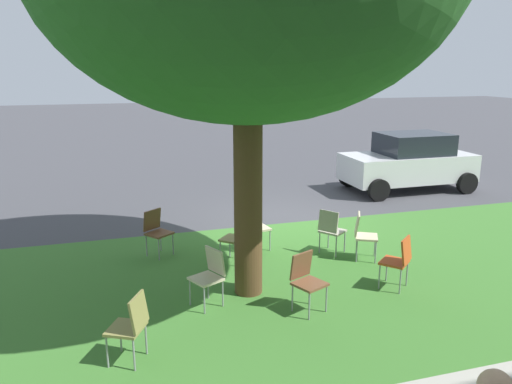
{
  "coord_description": "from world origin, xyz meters",
  "views": [
    {
      "loc": [
        3.79,
        10.5,
        3.51
      ],
      "look_at": [
        0.88,
        0.73,
        0.93
      ],
      "focal_mm": 35.02,
      "sensor_mm": 36.0,
      "label": 1
    }
  ],
  "objects_px": {
    "chair_7": "(156,229)",
    "parked_car": "(409,162)",
    "chair_4": "(306,277)",
    "chair_6": "(331,228)",
    "chair_5": "(399,258)",
    "chair_8": "(363,233)",
    "chair_1": "(210,273)",
    "chair_3": "(255,225)",
    "chair_2": "(237,235)",
    "chair_0": "(131,323)"
  },
  "relations": [
    {
      "from": "chair_7",
      "to": "parked_car",
      "type": "height_order",
      "value": "parked_car"
    },
    {
      "from": "chair_4",
      "to": "chair_6",
      "type": "relative_size",
      "value": 1.0
    },
    {
      "from": "chair_5",
      "to": "chair_8",
      "type": "bearing_deg",
      "value": -92.63
    },
    {
      "from": "chair_1",
      "to": "chair_6",
      "type": "relative_size",
      "value": 1.0
    },
    {
      "from": "chair_5",
      "to": "chair_7",
      "type": "height_order",
      "value": "same"
    },
    {
      "from": "chair_3",
      "to": "chair_8",
      "type": "height_order",
      "value": "same"
    },
    {
      "from": "chair_5",
      "to": "chair_2",
      "type": "bearing_deg",
      "value": -39.53
    },
    {
      "from": "chair_5",
      "to": "chair_7",
      "type": "xyz_separation_m",
      "value": [
        3.58,
        -2.62,
        0.0
      ]
    },
    {
      "from": "chair_5",
      "to": "chair_8",
      "type": "height_order",
      "value": "same"
    },
    {
      "from": "chair_5",
      "to": "parked_car",
      "type": "height_order",
      "value": "parked_car"
    },
    {
      "from": "chair_2",
      "to": "parked_car",
      "type": "xyz_separation_m",
      "value": [
        -6.14,
        -3.94,
        0.32
      ]
    },
    {
      "from": "chair_3",
      "to": "chair_6",
      "type": "xyz_separation_m",
      "value": [
        -1.33,
        0.61,
        0.0
      ]
    },
    {
      "from": "chair_3",
      "to": "chair_6",
      "type": "height_order",
      "value": "same"
    },
    {
      "from": "chair_6",
      "to": "chair_4",
      "type": "bearing_deg",
      "value": 56.57
    },
    {
      "from": "chair_4",
      "to": "chair_6",
      "type": "distance_m",
      "value": 2.38
    },
    {
      "from": "chair_1",
      "to": "chair_0",
      "type": "bearing_deg",
      "value": 45.22
    },
    {
      "from": "chair_2",
      "to": "chair_7",
      "type": "xyz_separation_m",
      "value": [
        1.36,
        -0.79,
        0.0
      ]
    },
    {
      "from": "chair_0",
      "to": "chair_1",
      "type": "relative_size",
      "value": 1.0
    },
    {
      "from": "chair_5",
      "to": "chair_7",
      "type": "bearing_deg",
      "value": -36.22
    },
    {
      "from": "chair_0",
      "to": "chair_5",
      "type": "xyz_separation_m",
      "value": [
        -4.23,
        -0.91,
        0.0
      ]
    },
    {
      "from": "chair_2",
      "to": "chair_8",
      "type": "height_order",
      "value": "same"
    },
    {
      "from": "chair_2",
      "to": "chair_4",
      "type": "height_order",
      "value": "same"
    },
    {
      "from": "chair_0",
      "to": "chair_1",
      "type": "height_order",
      "value": "same"
    },
    {
      "from": "chair_4",
      "to": "parked_car",
      "type": "height_order",
      "value": "parked_car"
    },
    {
      "from": "chair_3",
      "to": "chair_8",
      "type": "bearing_deg",
      "value": 150.26
    },
    {
      "from": "chair_0",
      "to": "chair_8",
      "type": "distance_m",
      "value": 4.83
    },
    {
      "from": "chair_1",
      "to": "chair_6",
      "type": "height_order",
      "value": "same"
    },
    {
      "from": "chair_4",
      "to": "chair_7",
      "type": "bearing_deg",
      "value": -57.03
    },
    {
      "from": "chair_1",
      "to": "chair_7",
      "type": "relative_size",
      "value": 1.0
    },
    {
      "from": "chair_6",
      "to": "chair_7",
      "type": "bearing_deg",
      "value": -15.78
    },
    {
      "from": "chair_3",
      "to": "chair_6",
      "type": "bearing_deg",
      "value": 155.35
    },
    {
      "from": "chair_5",
      "to": "chair_8",
      "type": "distance_m",
      "value": 1.32
    },
    {
      "from": "chair_2",
      "to": "chair_5",
      "type": "bearing_deg",
      "value": 140.47
    },
    {
      "from": "chair_0",
      "to": "chair_3",
      "type": "xyz_separation_m",
      "value": [
        -2.5,
        -3.24,
        0.0
      ]
    },
    {
      "from": "chair_0",
      "to": "chair_7",
      "type": "bearing_deg",
      "value": -100.36
    },
    {
      "from": "chair_1",
      "to": "chair_3",
      "type": "bearing_deg",
      "value": -122.62
    },
    {
      "from": "chair_5",
      "to": "chair_7",
      "type": "relative_size",
      "value": 1.0
    },
    {
      "from": "chair_2",
      "to": "chair_7",
      "type": "relative_size",
      "value": 1.0
    },
    {
      "from": "chair_0",
      "to": "chair_6",
      "type": "distance_m",
      "value": 4.65
    },
    {
      "from": "chair_3",
      "to": "chair_7",
      "type": "distance_m",
      "value": 1.88
    },
    {
      "from": "chair_5",
      "to": "chair_8",
      "type": "relative_size",
      "value": 1.0
    },
    {
      "from": "chair_1",
      "to": "parked_car",
      "type": "xyz_separation_m",
      "value": [
        -6.95,
        -5.47,
        0.32
      ]
    },
    {
      "from": "chair_1",
      "to": "chair_2",
      "type": "relative_size",
      "value": 1.0
    },
    {
      "from": "chair_0",
      "to": "chair_5",
      "type": "bearing_deg",
      "value": -167.91
    },
    {
      "from": "chair_3",
      "to": "chair_5",
      "type": "relative_size",
      "value": 1.0
    },
    {
      "from": "chair_1",
      "to": "chair_8",
      "type": "distance_m",
      "value": 3.24
    },
    {
      "from": "chair_4",
      "to": "chair_7",
      "type": "height_order",
      "value": "same"
    },
    {
      "from": "chair_2",
      "to": "parked_car",
      "type": "distance_m",
      "value": 7.31
    },
    {
      "from": "chair_2",
      "to": "parked_car",
      "type": "height_order",
      "value": "parked_car"
    },
    {
      "from": "chair_3",
      "to": "chair_2",
      "type": "bearing_deg",
      "value": 45.69
    }
  ]
}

